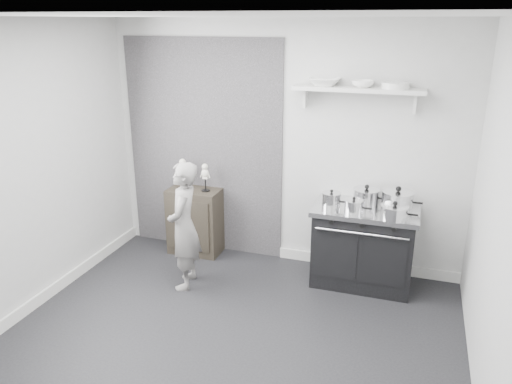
# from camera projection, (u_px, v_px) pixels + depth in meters

# --- Properties ---
(ground) EXTENTS (4.00, 4.00, 0.00)m
(ground) POSITION_uv_depth(u_px,v_px,m) (225.00, 344.00, 4.34)
(ground) COLOR black
(ground) RESTS_ON ground
(room_shell) EXTENTS (4.02, 3.62, 2.71)m
(room_shell) POSITION_uv_depth(u_px,v_px,m) (218.00, 157.00, 3.96)
(room_shell) COLOR #B3B3B0
(room_shell) RESTS_ON ground
(wall_shelf) EXTENTS (1.30, 0.26, 0.24)m
(wall_shelf) POSITION_uv_depth(u_px,v_px,m) (358.00, 90.00, 4.95)
(wall_shelf) COLOR silver
(wall_shelf) RESTS_ON room_shell
(stove) EXTENTS (1.06, 0.66, 0.85)m
(stove) POSITION_uv_depth(u_px,v_px,m) (363.00, 245.00, 5.23)
(stove) COLOR black
(stove) RESTS_ON ground
(side_cabinet) EXTENTS (0.61, 0.36, 0.79)m
(side_cabinet) POSITION_uv_depth(u_px,v_px,m) (195.00, 221.00, 5.95)
(side_cabinet) COLOR black
(side_cabinet) RESTS_ON ground
(child) EXTENTS (0.42, 0.55, 1.35)m
(child) POSITION_uv_depth(u_px,v_px,m) (184.00, 226.00, 5.10)
(child) COLOR gray
(child) RESTS_ON ground
(pot_front_left) EXTENTS (0.28, 0.20, 0.19)m
(pot_front_left) POSITION_uv_depth(u_px,v_px,m) (331.00, 200.00, 5.08)
(pot_front_left) COLOR silver
(pot_front_left) RESTS_ON stove
(pot_back_left) EXTENTS (0.36, 0.28, 0.21)m
(pot_back_left) POSITION_uv_depth(u_px,v_px,m) (366.00, 196.00, 5.19)
(pot_back_left) COLOR silver
(pot_back_left) RESTS_ON stove
(pot_back_right) EXTENTS (0.41, 0.32, 0.24)m
(pot_back_right) POSITION_uv_depth(u_px,v_px,m) (398.00, 200.00, 5.04)
(pot_back_right) COLOR silver
(pot_back_right) RESTS_ON stove
(pot_front_right) EXTENTS (0.36, 0.27, 0.18)m
(pot_front_right) POSITION_uv_depth(u_px,v_px,m) (394.00, 212.00, 4.81)
(pot_front_right) COLOR silver
(pot_front_right) RESTS_ON stove
(pot_front_center) EXTENTS (0.28, 0.19, 0.16)m
(pot_front_center) POSITION_uv_depth(u_px,v_px,m) (354.00, 206.00, 4.96)
(pot_front_center) COLOR silver
(pot_front_center) RESTS_ON stove
(skeleton_full) EXTENTS (0.12, 0.07, 0.42)m
(skeleton_full) POSITION_uv_depth(u_px,v_px,m) (183.00, 172.00, 5.79)
(skeleton_full) COLOR beige
(skeleton_full) RESTS_ON side_cabinet
(skeleton_torso) EXTENTS (0.11, 0.07, 0.38)m
(skeleton_torso) POSITION_uv_depth(u_px,v_px,m) (205.00, 175.00, 5.72)
(skeleton_torso) COLOR beige
(skeleton_torso) RESTS_ON side_cabinet
(bowl_large) EXTENTS (0.32, 0.32, 0.08)m
(bowl_large) POSITION_uv_depth(u_px,v_px,m) (324.00, 82.00, 5.02)
(bowl_large) COLOR white
(bowl_large) RESTS_ON wall_shelf
(bowl_small) EXTENTS (0.22, 0.22, 0.07)m
(bowl_small) POSITION_uv_depth(u_px,v_px,m) (363.00, 84.00, 4.91)
(bowl_small) COLOR white
(bowl_small) RESTS_ON wall_shelf
(plate_stack) EXTENTS (0.27, 0.27, 0.06)m
(plate_stack) POSITION_uv_depth(u_px,v_px,m) (395.00, 86.00, 4.82)
(plate_stack) COLOR white
(plate_stack) RESTS_ON wall_shelf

